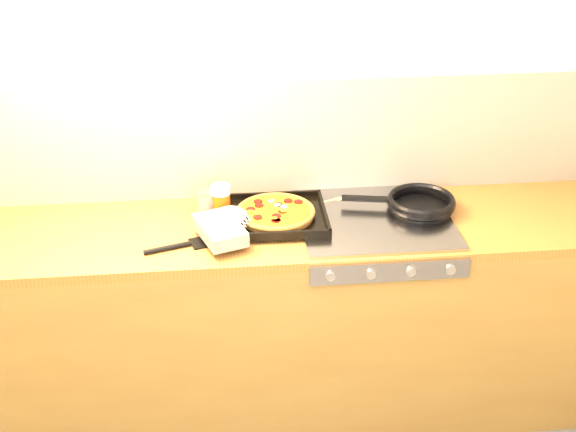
{
  "coord_description": "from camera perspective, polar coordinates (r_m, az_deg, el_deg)",
  "views": [
    {
      "loc": [
        -0.19,
        -1.67,
        2.41
      ],
      "look_at": [
        0.1,
        1.08,
        0.95
      ],
      "focal_mm": 50.0,
      "sensor_mm": 36.0,
      "label": 1
    }
  ],
  "objects": [
    {
      "name": "stovetop",
      "position": [
        3.22,
        6.18,
        -0.24
      ],
      "size": [
        0.6,
        0.56,
        0.02
      ],
      "primitive_type": "cube",
      "color": "#97969B",
      "rests_on": "counter_run"
    },
    {
      "name": "room_shell",
      "position": [
        3.31,
        -2.28,
        5.46
      ],
      "size": [
        3.2,
        3.2,
        3.2
      ],
      "color": "white",
      "rests_on": "ground"
    },
    {
      "name": "tomato_can",
      "position": [
        3.23,
        -5.79,
        0.92
      ],
      "size": [
        0.1,
        0.1,
        0.11
      ],
      "color": "#A60D13",
      "rests_on": "counter_run"
    },
    {
      "name": "wooden_spoon",
      "position": [
        3.31,
        2.23,
        0.85
      ],
      "size": [
        0.29,
        0.13,
        0.02
      ],
      "color": "#B5764D",
      "rests_on": "counter_run"
    },
    {
      "name": "counter_run",
      "position": [
        3.4,
        -1.72,
        -7.4
      ],
      "size": [
        3.2,
        0.62,
        0.9
      ],
      "color": "olive",
      "rests_on": "ground"
    },
    {
      "name": "frying_pan",
      "position": [
        3.29,
        9.34,
        0.9
      ],
      "size": [
        0.48,
        0.33,
        0.05
      ],
      "color": "black",
      "rests_on": "stovetop"
    },
    {
      "name": "pizza_on_tray",
      "position": [
        3.13,
        -1.99,
        -0.07
      ],
      "size": [
        0.53,
        0.46,
        0.07
      ],
      "color": "black",
      "rests_on": "stovetop"
    },
    {
      "name": "juice_glass",
      "position": [
        3.22,
        -4.8,
        1.12
      ],
      "size": [
        0.09,
        0.09,
        0.13
      ],
      "color": "#EB4D0D",
      "rests_on": "counter_run"
    },
    {
      "name": "black_spatula",
      "position": [
        3.04,
        -7.5,
        -2.09
      ],
      "size": [
        0.28,
        0.13,
        0.02
      ],
      "color": "black",
      "rests_on": "counter_run"
    }
  ]
}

